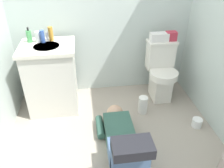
{
  "coord_description": "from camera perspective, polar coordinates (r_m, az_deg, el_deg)",
  "views": [
    {
      "loc": [
        -0.26,
        -1.76,
        1.77
      ],
      "look_at": [
        0.02,
        0.33,
        0.45
      ],
      "focal_mm": 36.44,
      "sensor_mm": 36.0,
      "label": 1
    }
  ],
  "objects": [
    {
      "name": "toilet_paper_roll",
      "position": [
        2.75,
        20.53,
        -9.06
      ],
      "size": [
        0.11,
        0.11,
        0.1
      ],
      "primitive_type": "cylinder",
      "color": "white",
      "rests_on": "ground_plane"
    },
    {
      "name": "toilet",
      "position": [
        2.96,
        12.19,
        3.03
      ],
      "size": [
        0.36,
        0.46,
        0.75
      ],
      "color": "silver",
      "rests_on": "ground_plane"
    },
    {
      "name": "vanity_cabinet",
      "position": [
        2.77,
        -14.9,
        1.69
      ],
      "size": [
        0.6,
        0.52,
        0.82
      ],
      "color": "silver",
      "rests_on": "ground_plane"
    },
    {
      "name": "toiletry_bag",
      "position": [
        2.9,
        14.61,
        11.59
      ],
      "size": [
        0.12,
        0.09,
        0.11
      ],
      "primitive_type": "cube",
      "color": "#B22D3F",
      "rests_on": "toilet"
    },
    {
      "name": "bottle_amber",
      "position": [
        2.69,
        -15.12,
        12.1
      ],
      "size": [
        0.05,
        0.05,
        0.16
      ],
      "primitive_type": "cylinder",
      "color": "#C4842C",
      "rests_on": "vanity_cabinet"
    },
    {
      "name": "paper_towel_roll",
      "position": [
        2.76,
        7.75,
        -5.23
      ],
      "size": [
        0.11,
        0.11,
        0.22
      ],
      "primitive_type": "cylinder",
      "color": "white",
      "rests_on": "ground_plane"
    },
    {
      "name": "faucet",
      "position": [
        2.71,
        -15.96,
        11.43
      ],
      "size": [
        0.02,
        0.02,
        0.1
      ],
      "primitive_type": "cylinder",
      "color": "silver",
      "rests_on": "vanity_cabinet"
    },
    {
      "name": "ground_plane",
      "position": [
        2.53,
        0.47,
        -13.07
      ],
      "size": [
        2.71,
        2.93,
        0.04
      ],
      "primitive_type": "cube",
      "color": "#9F9384"
    },
    {
      "name": "bottle_blue",
      "position": [
        2.67,
        -17.04,
        11.35
      ],
      "size": [
        0.05,
        0.05,
        0.14
      ],
      "primitive_type": "cylinder",
      "color": "#3A5FB6",
      "rests_on": "vanity_cabinet"
    },
    {
      "name": "soap_dispenser",
      "position": [
        2.72,
        -20.08,
        11.19
      ],
      "size": [
        0.06,
        0.06,
        0.17
      ],
      "color": "#499856",
      "rests_on": "vanity_cabinet"
    },
    {
      "name": "bottle_white",
      "position": [
        2.7,
        -18.12,
        11.19
      ],
      "size": [
        0.06,
        0.06,
        0.12
      ],
      "primitive_type": "cylinder",
      "color": "white",
      "rests_on": "vanity_cabinet"
    },
    {
      "name": "person_plumber",
      "position": [
        2.22,
        2.61,
        -13.98
      ],
      "size": [
        0.39,
        1.06,
        0.52
      ],
      "color": "#33594C",
      "rests_on": "ground_plane"
    },
    {
      "name": "tissue_box",
      "position": [
        2.85,
        11.74,
        11.48
      ],
      "size": [
        0.22,
        0.11,
        0.1
      ],
      "primitive_type": "cube",
      "color": "silver",
      "rests_on": "toilet"
    }
  ]
}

